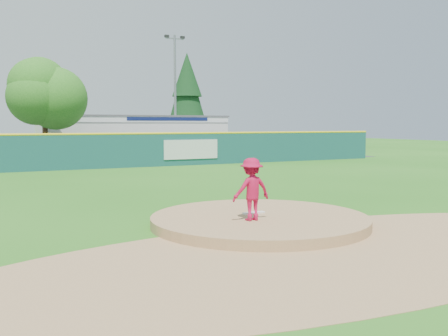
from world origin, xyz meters
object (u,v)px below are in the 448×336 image
deciduous_tree (44,95)px  van (68,150)px  pitcher (251,189)px  pool_building_grp (131,135)px  conifer_tree (187,95)px  light_pole_right (175,89)px

deciduous_tree → van: bearing=-2.5°
deciduous_tree → pitcher: bearing=-86.6°
pool_building_grp → conifer_tree: bearing=29.8°
pitcher → light_pole_right: (9.51, 29.46, 4.54)m
deciduous_tree → conifer_tree: (15.00, 11.00, 0.99)m
pitcher → deciduous_tree: size_ratio=0.20×
pitcher → van: pitcher is taller
conifer_tree → light_pole_right: size_ratio=0.95×
van → deciduous_tree: deciduous_tree is taller
pitcher → light_pole_right: size_ratio=0.15×
van → pool_building_grp: (6.52, 7.06, 0.90)m
van → pool_building_grp: bearing=-33.9°
pool_building_grp → deciduous_tree: (-8.00, -6.99, 2.89)m
pitcher → conifer_tree: 39.14m
pitcher → conifer_tree: (13.51, 36.46, 4.54)m
van → light_pole_right: (9.52, 4.07, 4.78)m
pool_building_grp → pitcher: bearing=-101.3°
van → conifer_tree: conifer_tree is taller
deciduous_tree → light_pole_right: light_pole_right is taller
conifer_tree → light_pole_right: bearing=-119.7°
deciduous_tree → conifer_tree: conifer_tree is taller
deciduous_tree → conifer_tree: 18.63m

